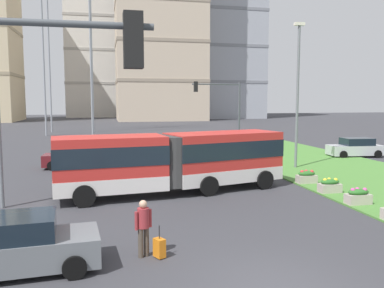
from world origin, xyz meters
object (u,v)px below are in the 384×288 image
flower_planter_2 (358,196)px  traffic_light_far_right (224,106)px  rolling_suitcase (159,248)px  flower_planter_5 (271,163)px  pedestrian_crossing (143,224)px  apartment_tower_westcentre (99,54)px  car_silver_hatch (355,148)px  car_maroon_sedan (76,157)px  streetlight_median (298,90)px  apartment_tower_centre (160,7)px  articulated_bus (174,161)px  apartment_tower_eastcentre (218,16)px  flower_planter_4 (307,177)px  flower_planter_3 (330,186)px  car_grey_wagon (15,246)px

flower_planter_2 → traffic_light_far_right: bearing=96.2°
rolling_suitcase → flower_planter_5: rolling_suitcase is taller
pedestrian_crossing → flower_planter_2: bearing=21.5°
pedestrian_crossing → rolling_suitcase: size_ratio=1.79×
apartment_tower_westcentre → car_silver_hatch: bearing=-76.9°
car_silver_hatch → flower_planter_2: car_silver_hatch is taller
car_maroon_sedan → traffic_light_far_right: bearing=9.4°
car_silver_hatch → flower_planter_5: car_silver_hatch is taller
car_maroon_sedan → streetlight_median: 16.01m
car_silver_hatch → flower_planter_2: (-9.44, -14.09, -0.33)m
apartment_tower_westcentre → apartment_tower_centre: 29.74m
traffic_light_far_right → apartment_tower_westcentre: 91.40m
articulated_bus → car_maroon_sedan: articulated_bus is taller
apartment_tower_westcentre → apartment_tower_centre: bearing=-60.4°
articulated_bus → apartment_tower_eastcentre: size_ratio=0.22×
flower_planter_4 → traffic_light_far_right: bearing=99.0°
pedestrian_crossing → rolling_suitcase: 0.85m
apartment_tower_centre → flower_planter_3: bearing=-91.7°
flower_planter_5 → streetlight_median: bearing=3.9°
car_silver_hatch → apartment_tower_centre: 71.20m
traffic_light_far_right → flower_planter_3: bearing=-82.7°
articulated_bus → car_grey_wagon: size_ratio=2.65×
flower_planter_2 → flower_planter_4: same height
articulated_bus → apartment_tower_westcentre: 102.17m
flower_planter_3 → apartment_tower_centre: size_ratio=0.02×
car_maroon_sedan → apartment_tower_westcentre: apartment_tower_westcentre is taller
flower_planter_3 → flower_planter_4: 2.39m
flower_planter_3 → streetlight_median: streetlight_median is taller
traffic_light_far_right → apartment_tower_westcentre: (-10.12, 89.79, 13.73)m
flower_planter_3 → streetlight_median: 9.20m
pedestrian_crossing → articulated_bus: bearing=74.1°
flower_planter_2 → flower_planter_5: 9.72m
articulated_bus → streetlight_median: bearing=30.3°
car_silver_hatch → flower_planter_3: (-9.44, -11.76, -0.33)m
car_maroon_sedan → flower_planter_5: (13.01, -3.66, -0.33)m
articulated_bus → flower_planter_5: size_ratio=10.91×
flower_planter_2 → apartment_tower_westcentre: apartment_tower_westcentre is taller
car_maroon_sedan → flower_planter_2: (13.01, -13.38, -0.33)m
traffic_light_far_right → car_grey_wagon: bearing=-121.2°
car_silver_hatch → car_maroon_sedan: bearing=-178.2°
rolling_suitcase → traffic_light_far_right: 21.28m
car_silver_hatch → flower_planter_4: (-9.44, -9.37, -0.33)m
flower_planter_5 → traffic_light_far_right: bearing=106.7°
traffic_light_far_right → apartment_tower_westcentre: size_ratio=0.17×
apartment_tower_westcentre → apartment_tower_eastcentre: apartment_tower_eastcentre is taller
articulated_bus → flower_planter_5: articulated_bus is taller
flower_planter_4 → flower_planter_3: bearing=-90.0°
articulated_bus → car_silver_hatch: articulated_bus is taller
apartment_tower_eastcentre → car_silver_hatch: bearing=-97.2°
car_silver_hatch → flower_planter_3: 15.09m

